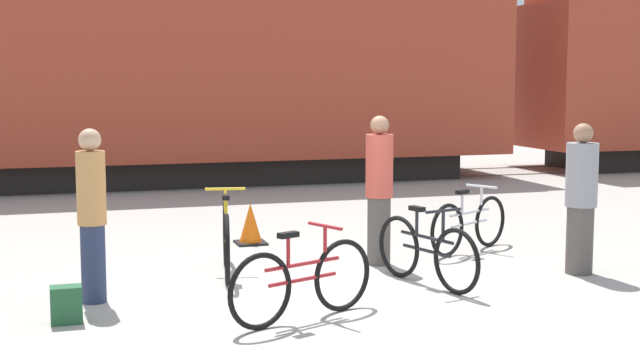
# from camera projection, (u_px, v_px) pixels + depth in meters

# --- Properties ---
(ground_plane) EXTENTS (80.00, 80.00, 0.00)m
(ground_plane) POSITION_uv_depth(u_px,v_px,m) (347.00, 292.00, 9.26)
(ground_plane) COLOR #A8A399
(freight_train) EXTENTS (43.34, 2.94, 5.33)m
(freight_train) POSITION_uv_depth(u_px,v_px,m) (190.00, 49.00, 18.51)
(freight_train) COLOR black
(freight_train) RESTS_ON ground_plane
(rail_near) EXTENTS (55.34, 0.07, 0.01)m
(rail_near) POSITION_uv_depth(u_px,v_px,m) (197.00, 186.00, 18.15)
(rail_near) COLOR #4C4238
(rail_near) RESTS_ON ground_plane
(rail_far) EXTENTS (55.34, 0.07, 0.01)m
(rail_far) POSITION_uv_depth(u_px,v_px,m) (187.00, 178.00, 19.51)
(rail_far) COLOR #4C4238
(rail_far) RESTS_ON ground_plane
(bicycle_silver) EXTENTS (1.45, 0.84, 0.83)m
(bicycle_silver) POSITION_uv_depth(u_px,v_px,m) (469.00, 224.00, 11.34)
(bicycle_silver) COLOR black
(bicycle_silver) RESTS_ON ground_plane
(bicycle_yellow) EXTENTS (0.46, 1.72, 0.96)m
(bicycle_yellow) POSITION_uv_depth(u_px,v_px,m) (226.00, 239.00, 10.02)
(bicycle_yellow) COLOR black
(bicycle_yellow) RESTS_ON ground_plane
(bicycle_black) EXTENTS (0.55, 1.59, 0.86)m
(bicycle_black) POSITION_uv_depth(u_px,v_px,m) (426.00, 252.00, 9.50)
(bicycle_black) COLOR black
(bicycle_black) RESTS_ON ground_plane
(bicycle_maroon) EXTENTS (1.55, 0.71, 0.86)m
(bicycle_maroon) POSITION_uv_depth(u_px,v_px,m) (303.00, 281.00, 8.14)
(bicycle_maroon) COLOR black
(bicycle_maroon) RESTS_ON ground_plane
(person_in_grey) EXTENTS (0.35, 0.35, 1.71)m
(person_in_grey) POSITION_uv_depth(u_px,v_px,m) (581.00, 199.00, 10.02)
(person_in_grey) COLOR #514C47
(person_in_grey) RESTS_ON ground_plane
(person_in_tan) EXTENTS (0.28, 0.28, 1.72)m
(person_in_tan) POSITION_uv_depth(u_px,v_px,m) (92.00, 214.00, 8.73)
(person_in_tan) COLOR #283351
(person_in_tan) RESTS_ON ground_plane
(person_in_red) EXTENTS (0.32, 0.32, 1.77)m
(person_in_red) POSITION_uv_depth(u_px,v_px,m) (379.00, 190.00, 10.51)
(person_in_red) COLOR #514C47
(person_in_red) RESTS_ON ground_plane
(backpack) EXTENTS (0.28, 0.20, 0.34)m
(backpack) POSITION_uv_depth(u_px,v_px,m) (66.00, 305.00, 8.06)
(backpack) COLOR #235633
(backpack) RESTS_ON ground_plane
(traffic_cone) EXTENTS (0.40, 0.40, 0.55)m
(traffic_cone) POSITION_uv_depth(u_px,v_px,m) (250.00, 225.00, 11.88)
(traffic_cone) COLOR black
(traffic_cone) RESTS_ON ground_plane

